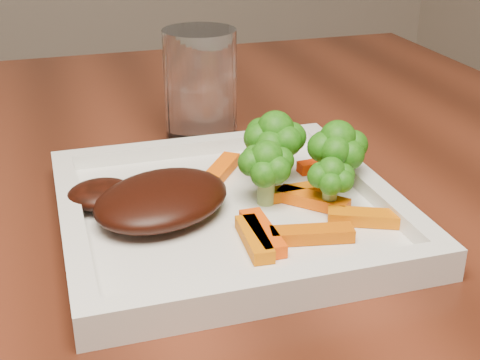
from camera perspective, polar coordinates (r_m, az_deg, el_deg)
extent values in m
cube|color=white|center=(0.56, -0.99, -3.03)|extent=(0.27, 0.27, 0.01)
ellipsoid|color=black|center=(0.54, -6.69, -1.63)|extent=(0.15, 0.14, 0.03)
cube|color=#CC5503|center=(0.51, 6.16, -4.63)|extent=(0.06, 0.03, 0.01)
cube|color=#D86503|center=(0.54, 10.93, -3.17)|extent=(0.07, 0.04, 0.01)
cube|color=orange|center=(0.50, 1.22, -5.02)|extent=(0.02, 0.06, 0.01)
cube|color=#EA3103|center=(0.63, 7.11, 1.31)|extent=(0.05, 0.02, 0.01)
cube|color=#FF5D04|center=(0.61, -1.59, 0.92)|extent=(0.05, 0.06, 0.01)
cube|color=#F65C04|center=(0.56, 6.23, -1.72)|extent=(0.05, 0.06, 0.01)
cube|color=#CF5E03|center=(0.57, 4.94, -0.98)|extent=(0.05, 0.02, 0.01)
cylinder|color=white|center=(0.71, -3.39, 7.97)|extent=(0.08, 0.08, 0.12)
cube|color=#FF4904|center=(0.51, 1.91, -4.53)|extent=(0.02, 0.06, 0.01)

